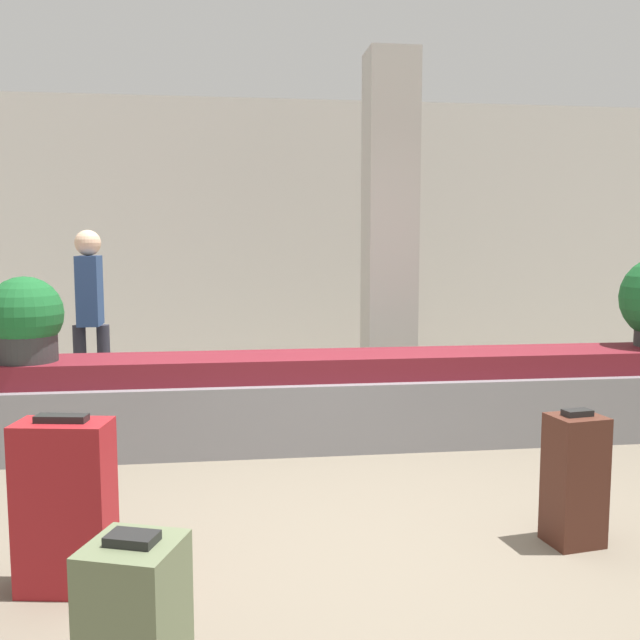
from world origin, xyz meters
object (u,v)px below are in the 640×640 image
suitcase_4 (135,630)px  traveler_0 (90,305)px  suitcase_3 (575,479)px  pillar (389,227)px  suitcase_2 (65,506)px  potted_plant_0 (25,320)px

suitcase_4 → traveler_0: size_ratio=0.38×
suitcase_3 → traveler_0: 4.27m
pillar → suitcase_4: size_ratio=5.38×
pillar → suitcase_2: bearing=-121.8°
pillar → suitcase_2: pillar is taller
suitcase_3 → suitcase_4: suitcase_3 is taller
suitcase_4 → pillar: bearing=87.1°
potted_plant_0 → traveler_0: bearing=81.3°
pillar → suitcase_4: (-1.82, -4.43, -1.31)m
pillar → suitcase_4: pillar is taller
potted_plant_0 → traveler_0: 1.29m
suitcase_2 → suitcase_3: size_ratio=1.14×
pillar → potted_plant_0: size_ratio=5.49×
pillar → suitcase_3: size_ratio=4.76×
traveler_0 → suitcase_4: bearing=11.8°
suitcase_2 → potted_plant_0: 2.20m
suitcase_3 → potted_plant_0: size_ratio=1.15×
suitcase_2 → traveler_0: size_ratio=0.49×
suitcase_2 → suitcase_3: (2.36, 0.16, -0.05)m
suitcase_4 → traveler_0: 4.30m
suitcase_2 → suitcase_4: suitcase_2 is taller
potted_plant_0 → suitcase_4: bearing=-69.8°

